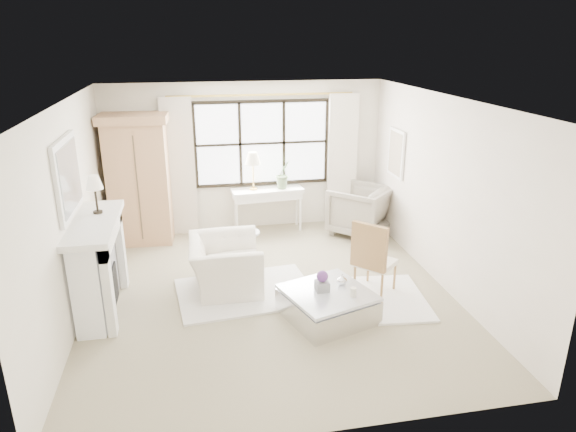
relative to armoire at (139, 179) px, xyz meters
name	(u,v)px	position (x,y,z in m)	size (l,w,h in m)	color
floor	(270,294)	(1.88, -2.37, -1.14)	(5.50, 5.50, 0.00)	tan
ceiling	(268,100)	(1.88, -2.37, 1.56)	(5.50, 5.50, 0.00)	silver
wall_back	(246,157)	(1.88, 0.38, 0.21)	(5.00, 5.00, 0.00)	white
wall_front	(319,304)	(1.88, -5.12, 0.21)	(5.00, 5.00, 0.00)	silver
wall_left	(70,215)	(-0.62, -2.37, 0.21)	(5.50, 5.50, 0.00)	white
wall_right	(443,193)	(4.38, -2.37, 0.21)	(5.50, 5.50, 0.00)	white
window_pane	(262,143)	(2.18, 0.36, 0.46)	(2.40, 0.02, 1.50)	white
window_frame	(262,143)	(2.18, 0.35, 0.46)	(2.50, 0.04, 1.50)	black
curtain_rod	(262,95)	(2.18, 0.30, 1.33)	(0.04, 0.04, 3.30)	gold
curtain_left	(179,168)	(0.68, 0.28, 0.10)	(0.55, 0.10, 2.47)	beige
curtain_right	(342,160)	(3.68, 0.28, 0.10)	(0.55, 0.10, 2.47)	white
fireplace	(97,265)	(-0.39, -2.37, -0.49)	(0.58, 1.66, 1.26)	white
mirror_frame	(67,177)	(-0.59, -2.37, 0.70)	(0.05, 1.15, 0.95)	white
mirror_glass	(70,177)	(-0.56, -2.37, 0.70)	(0.02, 1.00, 0.80)	#B5BAC1
art_frame	(396,153)	(4.35, -0.67, 0.41)	(0.04, 0.62, 0.82)	white
art_canvas	(395,153)	(4.33, -0.67, 0.41)	(0.01, 0.52, 0.72)	#BEAD93
mantel_lamp	(94,184)	(-0.34, -2.08, 0.51)	(0.22, 0.22, 0.51)	black
armoire	(139,179)	(0.00, 0.00, 0.00)	(1.16, 0.76, 2.24)	tan
console_table	(268,209)	(2.23, 0.14, -0.74)	(1.33, 0.56, 0.80)	white
console_lamp	(253,160)	(1.98, 0.15, 0.22)	(0.28, 0.28, 0.69)	gold
orchid_plant	(283,174)	(2.53, 0.13, -0.07)	(0.29, 0.24, 0.54)	#5C764E
side_table	(248,242)	(1.70, -1.19, -0.81)	(0.40, 0.40, 0.51)	white
rug_left	(246,292)	(1.55, -2.28, -1.12)	(1.88, 1.33, 0.03)	white
rug_right	(360,299)	(3.07, -2.80, -1.12)	(1.79, 1.34, 0.03)	white
club_armchair	(225,265)	(1.29, -2.08, -0.77)	(1.13, 0.99, 0.74)	white
wingback_chair	(360,210)	(3.87, -0.37, -0.69)	(0.96, 0.99, 0.90)	gray
french_chair	(374,273)	(3.33, -2.62, -0.83)	(0.68, 0.68, 1.08)	#AD7E48
coffee_table	(327,305)	(2.51, -3.14, -0.96)	(1.27, 1.27, 0.38)	silver
planter_box	(322,286)	(2.44, -3.11, -0.70)	(0.17, 0.17, 0.13)	gray
planter_flowers	(322,276)	(2.44, -3.11, -0.56)	(0.15, 0.15, 0.15)	#5E317B
pillar_candle	(353,292)	(2.79, -3.34, -0.70)	(0.08, 0.08, 0.12)	beige
coffee_vase	(342,279)	(2.74, -3.00, -0.69)	(0.14, 0.14, 0.15)	silver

